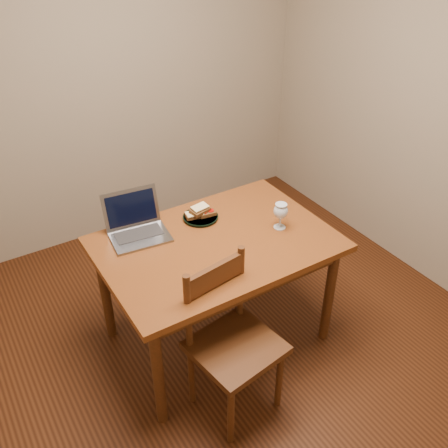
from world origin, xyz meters
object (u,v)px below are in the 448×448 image
plate (201,217)px  laptop (136,223)px  milk_glass (280,216)px  table (216,253)px  chair (233,337)px

plate → laptop: laptop is taller
milk_glass → laptop: size_ratio=0.46×
table → laptop: size_ratio=3.68×
plate → laptop: (-0.38, 0.07, 0.05)m
chair → laptop: bearing=93.0°
chair → plate: 0.79m
chair → laptop: (-0.16, 0.78, 0.31)m
milk_glass → laptop: laptop is taller
chair → milk_glass: size_ratio=2.95×
table → chair: size_ratio=2.71×
table → laptop: (-0.34, 0.32, 0.15)m
table → plate: plate is taller
laptop → chair: bearing=-72.0°
plate → laptop: 0.39m
milk_glass → chair: bearing=-146.2°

